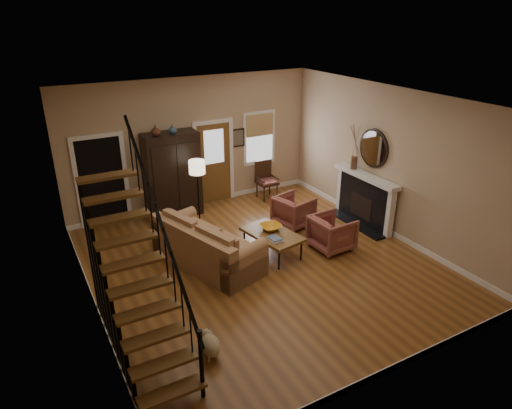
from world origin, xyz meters
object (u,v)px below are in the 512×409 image
armchair_left (332,233)px  floor_lamp (198,194)px  sofa (207,244)px  coffee_table (272,243)px  armoire (173,175)px  side_chair (267,181)px  armchair_right (294,211)px

armchair_left → floor_lamp: (-2.04, 2.45, 0.43)m
floor_lamp → armchair_left: bearing=-50.3°
sofa → floor_lamp: (0.54, 1.74, 0.36)m
coffee_table → floor_lamp: (-0.79, 2.05, 0.56)m
armoire → floor_lamp: size_ratio=1.30×
armoire → coffee_table: (1.11, -2.89, -0.80)m
sofa → side_chair: size_ratio=2.34×
sofa → floor_lamp: floor_lamp is taller
armchair_left → side_chair: 3.11m
armchair_left → floor_lamp: 3.22m
side_chair → coffee_table: bearing=-118.2°
floor_lamp → side_chair: size_ratio=1.58×
sofa → armchair_left: size_ratio=2.89×
sofa → armchair_right: sofa is taller
coffee_table → armchair_left: 1.31m
armoire → side_chair: (2.55, -0.20, -0.54)m
coffee_table → armchair_right: 1.51m
sofa → coffee_table: bearing=-30.2°
coffee_table → side_chair: 3.07m
armoire → side_chair: bearing=-4.5°
armoire → armchair_left: (2.35, -3.30, -0.67)m
armchair_right → coffee_table: bearing=116.0°
armchair_left → armchair_right: 1.36m
armoire → armchair_right: 3.06m
coffee_table → armchair_right: armchair_right is taller
sofa → armchair_left: sofa is taller
floor_lamp → side_chair: bearing=16.1°
armoire → coffee_table: 3.20m
armchair_left → side_chair: side_chair is taller
coffee_table → armchair_left: bearing=-18.2°
armchair_left → side_chair: bearing=-6.2°
armoire → armchair_left: bearing=-54.6°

